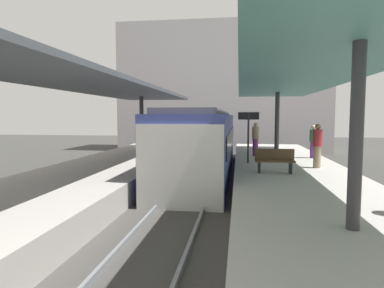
# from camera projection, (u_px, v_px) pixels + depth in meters

# --- Properties ---
(ground_plane) EXTENTS (80.00, 80.00, 0.00)m
(ground_plane) POSITION_uv_depth(u_px,v_px,m) (186.00, 205.00, 11.56)
(ground_plane) COLOR #383835
(platform_left) EXTENTS (4.40, 28.00, 1.00)m
(platform_left) POSITION_uv_depth(u_px,v_px,m) (81.00, 188.00, 12.04)
(platform_left) COLOR #ADA8A0
(platform_left) RESTS_ON ground_plane
(platform_right) EXTENTS (4.40, 28.00, 1.00)m
(platform_right) POSITION_uv_depth(u_px,v_px,m) (302.00, 194.00, 11.00)
(platform_right) COLOR #ADA8A0
(platform_right) RESTS_ON ground_plane
(track_ballast) EXTENTS (3.20, 28.00, 0.20)m
(track_ballast) POSITION_uv_depth(u_px,v_px,m) (186.00, 202.00, 11.55)
(track_ballast) COLOR #423F3D
(track_ballast) RESTS_ON ground_plane
(rail_near_side) EXTENTS (0.08, 28.00, 0.14)m
(rail_near_side) POSITION_uv_depth(u_px,v_px,m) (166.00, 197.00, 11.63)
(rail_near_side) COLOR slate
(rail_near_side) RESTS_ON track_ballast
(rail_far_side) EXTENTS (0.08, 28.00, 0.14)m
(rail_far_side) POSITION_uv_depth(u_px,v_px,m) (208.00, 198.00, 11.44)
(rail_far_side) COLOR slate
(rail_far_side) RESTS_ON track_ballast
(commuter_train) EXTENTS (2.78, 13.77, 3.10)m
(commuter_train) POSITION_uv_depth(u_px,v_px,m) (203.00, 143.00, 16.82)
(commuter_train) COLOR #38428C
(commuter_train) RESTS_ON track_ballast
(canopy_left) EXTENTS (4.18, 21.00, 3.32)m
(canopy_left) POSITION_uv_depth(u_px,v_px,m) (95.00, 86.00, 13.12)
(canopy_left) COLOR #333335
(canopy_left) RESTS_ON platform_left
(canopy_right) EXTENTS (4.18, 21.00, 3.50)m
(canopy_right) POSITION_uv_depth(u_px,v_px,m) (298.00, 79.00, 12.07)
(canopy_right) COLOR #333335
(canopy_right) RESTS_ON platform_right
(platform_bench) EXTENTS (1.40, 0.41, 0.86)m
(platform_bench) POSITION_uv_depth(u_px,v_px,m) (275.00, 160.00, 12.19)
(platform_bench) COLOR black
(platform_bench) RESTS_ON platform_right
(platform_sign) EXTENTS (0.90, 0.08, 2.21)m
(platform_sign) POSITION_uv_depth(u_px,v_px,m) (248.00, 126.00, 14.64)
(platform_sign) COLOR #262628
(platform_sign) RESTS_ON platform_right
(passenger_near_bench) EXTENTS (0.36, 0.36, 1.73)m
(passenger_near_bench) POSITION_uv_depth(u_px,v_px,m) (255.00, 138.00, 17.33)
(passenger_near_bench) COLOR #7A337A
(passenger_near_bench) RESTS_ON platform_right
(passenger_mid_platform) EXTENTS (0.36, 0.36, 1.74)m
(passenger_mid_platform) POSITION_uv_depth(u_px,v_px,m) (317.00, 145.00, 13.34)
(passenger_mid_platform) COLOR #998460
(passenger_mid_platform) RESTS_ON platform_right
(passenger_far_end) EXTENTS (0.36, 0.36, 1.61)m
(passenger_far_end) POSITION_uv_depth(u_px,v_px,m) (313.00, 141.00, 16.49)
(passenger_far_end) COLOR #7A337A
(passenger_far_end) RESTS_ON platform_right
(station_building_backdrop) EXTENTS (18.00, 6.00, 11.00)m
(station_building_backdrop) POSITION_uv_depth(u_px,v_px,m) (223.00, 89.00, 30.81)
(station_building_backdrop) COLOR #B7B2B7
(station_building_backdrop) RESTS_ON ground_plane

